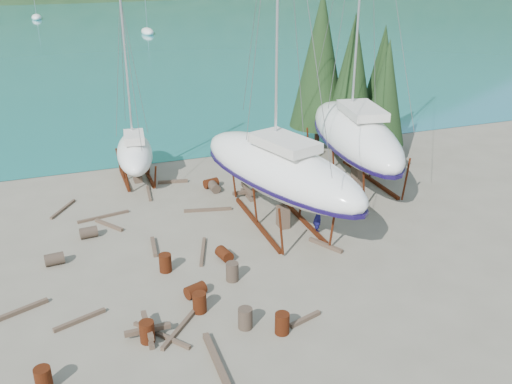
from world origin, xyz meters
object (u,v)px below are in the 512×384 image
object	(u,v)px
large_sailboat_near	(280,169)
worker	(318,216)
large_sailboat_far	(355,134)
small_sailboat_shore	(135,152)

from	to	relation	value
large_sailboat_near	worker	xyz separation A→B (m)	(1.43, -1.92, -2.17)
large_sailboat_far	small_sailboat_shore	world-z (taller)	large_sailboat_far
small_sailboat_shore	large_sailboat_far	bearing A→B (deg)	-15.18
large_sailboat_near	large_sailboat_far	distance (m)	7.55
small_sailboat_shore	worker	size ratio (longest dim) A/B	5.90
large_sailboat_far	worker	bearing A→B (deg)	-123.41
small_sailboat_shore	worker	world-z (taller)	small_sailboat_shore
large_sailboat_far	worker	distance (m)	7.94
large_sailboat_far	worker	world-z (taller)	large_sailboat_far
small_sailboat_shore	worker	xyz separation A→B (m)	(7.77, -10.88, -0.91)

